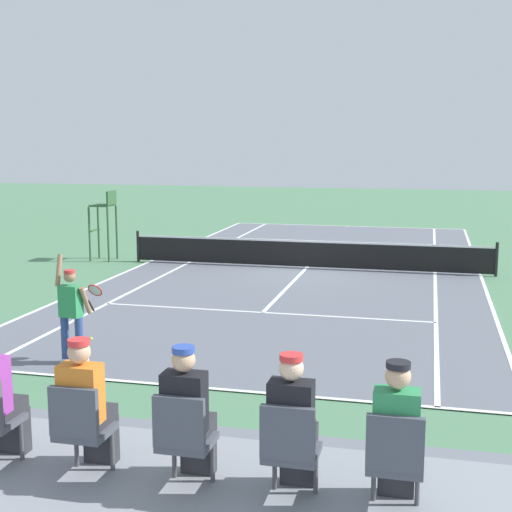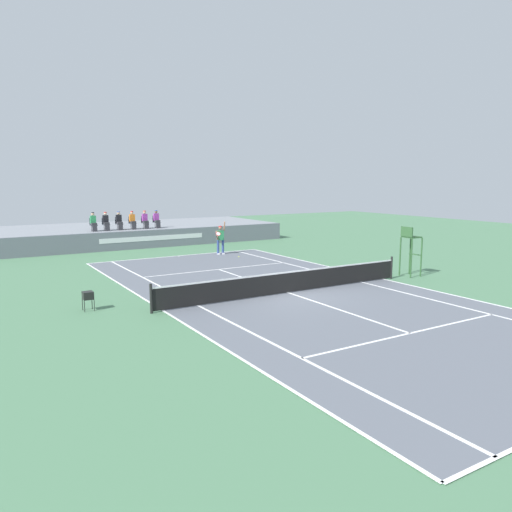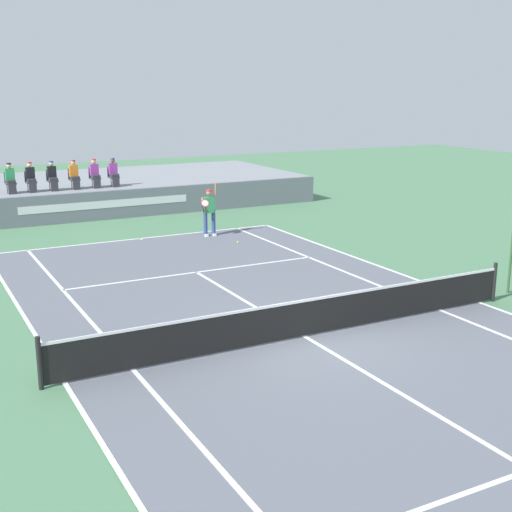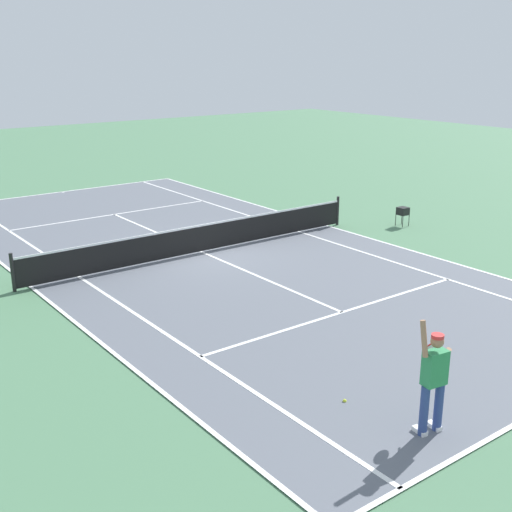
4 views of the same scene
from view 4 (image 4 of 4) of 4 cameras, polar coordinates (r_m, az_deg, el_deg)
The scene contains 6 objects.
ground_plane at distance 21.20m, azimuth -4.68°, elevation 0.28°, with size 80.00×80.00×0.00m, color #4C7A56.
court at distance 21.19m, azimuth -4.69°, elevation 0.31°, with size 11.08×23.88×0.03m.
net at distance 21.05m, azimuth -4.72°, elevation 1.64°, with size 11.98×0.10×1.07m.
tennis_player at distance 11.42m, azimuth 15.05°, elevation -10.26°, with size 0.81×0.62×2.08m.
tennis_ball at distance 12.49m, azimuth 7.66°, elevation -12.28°, with size 0.07×0.07×0.07m, color #D1E533.
ball_hopper at distance 24.87m, azimuth 12.55°, elevation 3.83°, with size 0.36×0.36×0.70m.
Camera 4 is at (10.77, 17.19, 6.15)m, focal length 46.38 mm.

